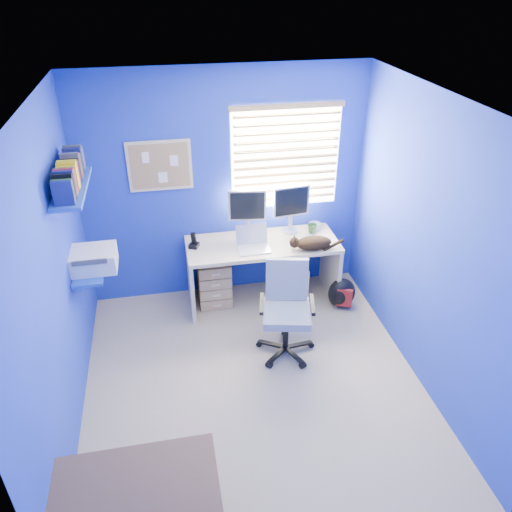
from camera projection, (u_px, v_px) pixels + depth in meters
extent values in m
cube|color=tan|center=(254.00, 382.00, 4.56)|extent=(3.00, 3.20, 0.00)
cube|color=white|center=(253.00, 106.00, 3.28)|extent=(3.00, 3.20, 0.00)
cube|color=#1B32B0|center=(225.00, 188.00, 5.27)|extent=(3.00, 0.01, 2.50)
cube|color=#1B32B0|center=(311.00, 427.00, 2.57)|extent=(3.00, 0.01, 2.50)
cube|color=#1B32B0|center=(53.00, 287.00, 3.67)|extent=(0.01, 3.20, 2.50)
cube|color=#1B32B0|center=(429.00, 248.00, 4.17)|extent=(0.01, 3.20, 2.50)
cube|color=#C8B188|center=(262.00, 272.00, 5.48)|extent=(1.61, 0.65, 0.74)
cube|color=silver|center=(254.00, 240.00, 5.11)|extent=(0.34, 0.27, 0.22)
cube|color=silver|center=(247.00, 213.00, 5.29)|extent=(0.41, 0.17, 0.54)
cube|color=silver|center=(291.00, 209.00, 5.38)|extent=(0.41, 0.17, 0.54)
cube|color=black|center=(194.00, 240.00, 5.17)|extent=(0.13, 0.14, 0.17)
imported|color=#2F5E2A|center=(312.00, 229.00, 5.47)|extent=(0.10, 0.09, 0.10)
cylinder|color=silver|center=(315.00, 226.00, 5.55)|extent=(0.13, 0.13, 0.07)
ellipsoid|color=black|center=(314.00, 243.00, 5.15)|extent=(0.40, 0.25, 0.14)
cube|color=beige|center=(294.00, 280.00, 5.61)|extent=(0.22, 0.45, 0.45)
cube|color=tan|center=(215.00, 283.00, 5.48)|extent=(0.35, 0.28, 0.54)
cube|color=yellow|center=(286.00, 299.00, 5.47)|extent=(0.03, 0.17, 0.24)
ellipsoid|color=black|center=(342.00, 293.00, 5.47)|extent=(0.37, 0.33, 0.35)
cylinder|color=black|center=(285.00, 349.00, 4.90)|extent=(0.64, 0.64, 0.06)
cylinder|color=black|center=(286.00, 332.00, 4.79)|extent=(0.06, 0.06, 0.37)
cube|color=#8F97A8|center=(287.00, 314.00, 4.68)|extent=(0.52, 0.52, 0.08)
cube|color=#8F97A8|center=(287.00, 279.00, 4.73)|extent=(0.40, 0.14, 0.42)
cube|color=white|center=(286.00, 157.00, 5.21)|extent=(1.15, 0.01, 1.10)
cube|color=tan|center=(286.00, 158.00, 5.19)|extent=(1.10, 0.03, 1.00)
cube|color=#C8B188|center=(160.00, 166.00, 4.99)|extent=(0.64, 0.02, 0.52)
cube|color=tan|center=(160.00, 166.00, 4.99)|extent=(0.58, 0.01, 0.46)
cube|color=blue|center=(90.00, 270.00, 4.50)|extent=(0.26, 0.55, 0.03)
cube|color=silver|center=(92.00, 259.00, 4.45)|extent=(0.42, 0.34, 0.18)
cube|color=blue|center=(72.00, 187.00, 4.09)|extent=(0.24, 0.90, 0.03)
cube|color=navy|center=(68.00, 173.00, 4.02)|extent=(0.15, 0.80, 0.22)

